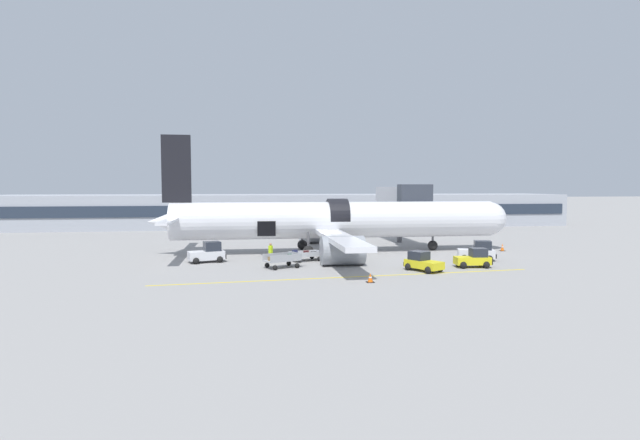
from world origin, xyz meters
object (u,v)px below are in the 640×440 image
object	(u,v)px
airplane	(332,221)
baggage_tug_rear	(208,254)
baggage_tug_lead	(478,252)
ground_crew_supervisor	(271,252)
baggage_cart_loading	(306,256)
ground_crew_loader_b	(350,249)
ground_crew_driver	(336,250)
baggage_cart_queued	(283,261)
baggage_tug_mid	(474,259)
ground_crew_loader_a	(331,248)
baggage_tug_spare	(423,263)

from	to	relation	value
airplane	baggage_tug_rear	bearing A→B (deg)	-158.04
baggage_tug_lead	ground_crew_supervisor	distance (m)	18.26
baggage_cart_loading	ground_crew_loader_b	xyz separation A→B (m)	(3.98, 0.25, 0.50)
baggage_cart_loading	ground_crew_driver	distance (m)	2.84
baggage_cart_queued	ground_crew_loader_b	xyz separation A→B (m)	(6.25, 3.69, 0.39)
baggage_cart_queued	ground_crew_driver	size ratio (longest dim) A/B	2.26
ground_crew_loader_b	baggage_cart_loading	bearing A→B (deg)	-176.37
baggage_tug_mid	baggage_cart_loading	world-z (taller)	baggage_tug_mid
baggage_cart_loading	ground_crew_loader_a	distance (m)	2.90
baggage_tug_spare	baggage_cart_loading	world-z (taller)	baggage_tug_spare
baggage_tug_mid	ground_crew_loader_b	distance (m)	10.73
baggage_cart_queued	ground_crew_loader_a	world-z (taller)	ground_crew_loader_a
baggage_tug_lead	ground_crew_driver	size ratio (longest dim) A/B	2.10
baggage_cart_loading	ground_crew_supervisor	bearing A→B (deg)	-169.25
airplane	baggage_tug_rear	distance (m)	12.89
airplane	baggage_tug_lead	distance (m)	14.02
airplane	ground_crew_loader_a	bearing A→B (deg)	-101.42
baggage_cart_loading	ground_crew_driver	world-z (taller)	ground_crew_driver
ground_crew_driver	baggage_tug_mid	bearing A→B (deg)	-29.94
baggage_tug_spare	ground_crew_loader_a	world-z (taller)	ground_crew_loader_a
airplane	ground_crew_supervisor	bearing A→B (deg)	-137.83
baggage_tug_spare	ground_crew_loader_b	distance (m)	8.05
baggage_tug_rear	ground_crew_loader_b	size ratio (longest dim) A/B	1.85
baggage_tug_spare	ground_crew_driver	bearing A→B (deg)	128.66
airplane	baggage_cart_queued	size ratio (longest dim) A/B	9.62
ground_crew_loader_a	baggage_tug_spare	bearing A→B (deg)	-53.70
ground_crew_loader_b	baggage_tug_mid	bearing A→B (deg)	-32.52
baggage_tug_mid	ground_crew_driver	distance (m)	11.81
baggage_tug_rear	baggage_cart_queued	size ratio (longest dim) A/B	0.90
baggage_tug_rear	baggage_cart_queued	world-z (taller)	baggage_tug_rear
airplane	baggage_cart_loading	size ratio (longest dim) A/B	9.62
ground_crew_driver	airplane	bearing A→B (deg)	84.03
baggage_cart_queued	baggage_tug_lead	bearing A→B (deg)	4.68
baggage_tug_lead	baggage_tug_rear	size ratio (longest dim) A/B	1.03
baggage_cart_queued	ground_crew_loader_b	distance (m)	7.27
airplane	baggage_tug_lead	xyz separation A→B (m)	(11.79, -7.23, -2.33)
baggage_tug_spare	baggage_tug_lead	bearing A→B (deg)	33.70
baggage_tug_mid	baggage_cart_queued	bearing A→B (deg)	172.26
baggage_cart_queued	ground_crew_loader_b	world-z (taller)	ground_crew_loader_b
airplane	ground_crew_driver	world-z (taller)	airplane
baggage_cart_loading	baggage_cart_queued	size ratio (longest dim) A/B	1.00
baggage_tug_lead	ground_crew_driver	distance (m)	12.53
airplane	baggage_tug_lead	bearing A→B (deg)	-31.52
baggage_tug_mid	baggage_tug_spare	world-z (taller)	baggage_tug_mid
baggage_tug_rear	baggage_cart_loading	distance (m)	8.49
baggage_tug_mid	ground_crew_supervisor	xyz separation A→B (m)	(-16.14, 4.92, 0.24)
ground_crew_loader_b	ground_crew_supervisor	size ratio (longest dim) A/B	1.07
airplane	baggage_tug_spare	distance (m)	13.00
ground_crew_loader_b	baggage_tug_lead	bearing A→B (deg)	-11.53
ground_crew_driver	ground_crew_loader_a	bearing A→B (deg)	105.43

